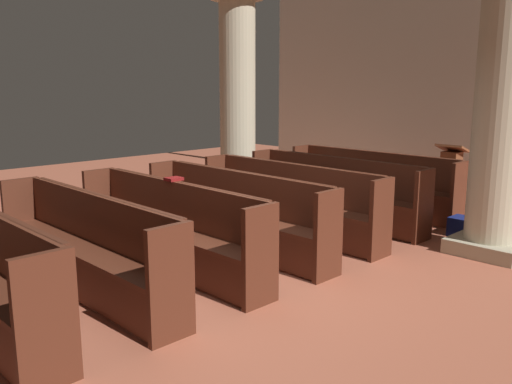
# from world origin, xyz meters

# --- Properties ---
(ground_plane) EXTENTS (19.20, 19.20, 0.00)m
(ground_plane) POSITION_xyz_m (0.00, 0.00, 0.00)
(ground_plane) COLOR #AD5B42
(back_wall) EXTENTS (10.00, 0.16, 4.50)m
(back_wall) POSITION_xyz_m (0.00, 6.08, 2.25)
(back_wall) COLOR silver
(back_wall) RESTS_ON ground
(pew_row_0) EXTENTS (3.07, 0.46, 0.98)m
(pew_row_0) POSITION_xyz_m (-0.67, 3.64, 0.52)
(pew_row_0) COLOR #562819
(pew_row_0) RESTS_ON ground
(pew_row_1) EXTENTS (3.07, 0.46, 0.98)m
(pew_row_1) POSITION_xyz_m (-0.67, 2.62, 0.52)
(pew_row_1) COLOR #562819
(pew_row_1) RESTS_ON ground
(pew_row_2) EXTENTS (3.07, 0.47, 0.98)m
(pew_row_2) POSITION_xyz_m (-0.67, 1.60, 0.52)
(pew_row_2) COLOR #562819
(pew_row_2) RESTS_ON ground
(pew_row_3) EXTENTS (3.07, 0.46, 0.98)m
(pew_row_3) POSITION_xyz_m (-0.67, 0.58, 0.52)
(pew_row_3) COLOR #562819
(pew_row_3) RESTS_ON ground
(pew_row_4) EXTENTS (3.07, 0.46, 0.98)m
(pew_row_4) POSITION_xyz_m (-0.67, -0.44, 0.52)
(pew_row_4) COLOR #562819
(pew_row_4) RESTS_ON ground
(pew_row_5) EXTENTS (3.07, 0.47, 0.98)m
(pew_row_5) POSITION_xyz_m (-0.67, -1.45, 0.52)
(pew_row_5) COLOR #562819
(pew_row_5) RESTS_ON ground
(pillar_aisle_side) EXTENTS (0.93, 0.93, 3.82)m
(pillar_aisle_side) POSITION_xyz_m (1.67, 2.75, 1.98)
(pillar_aisle_side) COLOR tan
(pillar_aisle_side) RESTS_ON ground
(pillar_far_side) EXTENTS (0.93, 0.93, 3.82)m
(pillar_far_side) POSITION_xyz_m (-2.97, 2.74, 1.98)
(pillar_far_side) COLOR tan
(pillar_far_side) RESTS_ON ground
(lectern) EXTENTS (0.48, 0.45, 1.08)m
(lectern) POSITION_xyz_m (0.07, 4.92, 0.45)
(lectern) COLOR brown
(lectern) RESTS_ON ground
(hymn_book) EXTENTS (0.15, 0.18, 0.04)m
(hymn_book) POSITION_xyz_m (-0.80, -0.25, 1.00)
(hymn_book) COLOR maroon
(hymn_book) RESTS_ON pew_row_4
(kneeler_box_navy) EXTENTS (0.37, 0.32, 0.27)m
(kneeler_box_navy) POSITION_xyz_m (1.11, 3.25, 0.13)
(kneeler_box_navy) COLOR navy
(kneeler_box_navy) RESTS_ON ground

